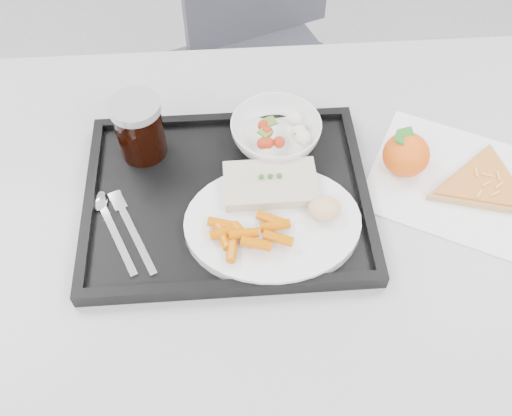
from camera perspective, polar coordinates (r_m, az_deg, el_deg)
The scene contains 14 objects.
table at distance 0.97m, azimuth 1.15°, elevation -2.10°, with size 1.20×0.80×0.75m.
chair at distance 1.58m, azimuth 0.47°, elevation 16.64°, with size 0.54×0.55×0.93m.
tray at distance 0.92m, azimuth -2.90°, elevation 1.03°, with size 0.45×0.35×0.03m.
dinner_plate at distance 0.87m, azimuth 1.67°, elevation -1.54°, with size 0.27×0.27×0.02m.
fish_fillet at distance 0.89m, azimuth 1.45°, elevation 2.43°, with size 0.15×0.09×0.03m.
bread_roll at distance 0.86m, azimuth 6.85°, elevation -0.05°, with size 0.06×0.06×0.03m.
salad_bowl at distance 0.97m, azimuth 1.99°, elevation 7.52°, with size 0.15×0.15×0.05m.
cola_glass at distance 0.95m, azimuth -11.59°, elevation 7.92°, with size 0.08×0.08×0.11m.
cutlery at distance 0.91m, azimuth -13.77°, elevation -1.31°, with size 0.12×0.16×0.01m.
napkin at distance 1.00m, azimuth 18.75°, elevation 2.72°, with size 0.33×0.33×0.00m.
tangerine at distance 0.97m, azimuth 14.78°, elevation 5.19°, with size 0.09×0.09×0.07m.
pizza_slice at distance 1.00m, azimuth 21.80°, elevation 2.19°, with size 0.24×0.24×0.02m.
carrot_pile at distance 0.83m, azimuth -0.90°, elevation -2.56°, with size 0.13×0.09×0.02m.
salad_contents at distance 0.96m, azimuth 3.02°, elevation 7.57°, with size 0.09×0.08×0.02m.
Camera 1 is at (-0.06, -0.24, 1.49)m, focal length 40.00 mm.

